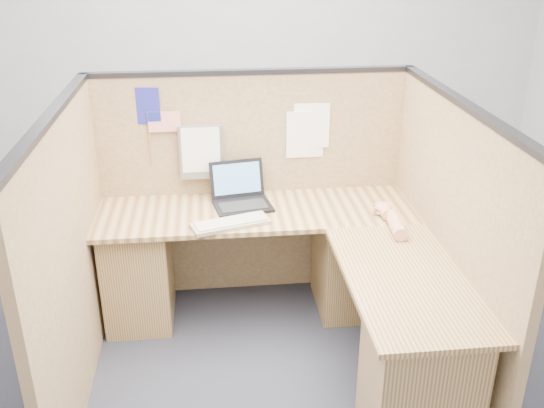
{
  "coord_description": "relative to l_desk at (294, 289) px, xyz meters",
  "views": [
    {
      "loc": [
        -0.27,
        -2.7,
        2.29
      ],
      "look_at": [
        0.08,
        0.5,
        0.85
      ],
      "focal_mm": 40.0,
      "sensor_mm": 36.0,
      "label": 1
    }
  ],
  "objects": [
    {
      "name": "floor",
      "position": [
        -0.18,
        -0.29,
        -0.39
      ],
      "size": [
        5.0,
        5.0,
        0.0
      ],
      "primitive_type": "plane",
      "color": "black",
      "rests_on": "ground"
    },
    {
      "name": "wall_back",
      "position": [
        -0.18,
        1.96,
        1.01
      ],
      "size": [
        5.0,
        0.0,
        5.0
      ],
      "primitive_type": "plane",
      "rotation": [
        1.57,
        0.0,
        0.0
      ],
      "color": "#A0A2A5",
      "rests_on": "floor"
    },
    {
      "name": "cubicle_partitions",
      "position": [
        -0.18,
        0.14,
        0.38
      ],
      "size": [
        2.06,
        1.83,
        1.53
      ],
      "color": "brown",
      "rests_on": "floor"
    },
    {
      "name": "l_desk",
      "position": [
        0.0,
        0.0,
        0.0
      ],
      "size": [
        1.95,
        1.75,
        0.73
      ],
      "color": "brown",
      "rests_on": "floor"
    },
    {
      "name": "laptop",
      "position": [
        -0.26,
        0.51,
        0.4
      ],
      "size": [
        0.38,
        0.38,
        0.25
      ],
      "rotation": [
        0.0,
        0.0,
        0.17
      ],
      "color": "black",
      "rests_on": "l_desk"
    },
    {
      "name": "keyboard",
      "position": [
        -0.35,
        0.19,
        0.35
      ],
      "size": [
        0.48,
        0.28,
        0.03
      ],
      "rotation": [
        0.0,
        0.0,
        0.29
      ],
      "color": "gray",
      "rests_on": "l_desk"
    },
    {
      "name": "mouse",
      "position": [
        0.57,
        0.24,
        0.36
      ],
      "size": [
        0.13,
        0.09,
        0.05
      ],
      "primitive_type": "ellipsoid",
      "rotation": [
        0.0,
        0.0,
        -0.21
      ],
      "color": "silver",
      "rests_on": "l_desk"
    },
    {
      "name": "hand_forearm",
      "position": [
        0.58,
        0.09,
        0.38
      ],
      "size": [
        0.12,
        0.42,
        0.09
      ],
      "color": "tan",
      "rests_on": "l_desk"
    },
    {
      "name": "blue_poster",
      "position": [
        -0.83,
        0.68,
        0.93
      ],
      "size": [
        0.17,
        0.03,
        0.23
      ],
      "primitive_type": "cube",
      "rotation": [
        0.0,
        0.0,
        -0.13
      ],
      "color": "navy",
      "rests_on": "cubicle_partitions"
    },
    {
      "name": "american_flag",
      "position": [
        -0.75,
        0.67,
        0.82
      ],
      "size": [
        0.2,
        0.01,
        0.35
      ],
      "color": "olive",
      "rests_on": "cubicle_partitions"
    },
    {
      "name": "file_holder",
      "position": [
        -0.51,
        0.66,
        0.64
      ],
      "size": [
        0.27,
        0.05,
        0.35
      ],
      "color": "slate",
      "rests_on": "cubicle_partitions"
    },
    {
      "name": "paper_left",
      "position": [
        0.2,
        0.68,
        0.78
      ],
      "size": [
        0.23,
        0.01,
        0.29
      ],
      "primitive_type": "cube",
      "rotation": [
        0.0,
        0.0,
        -0.04
      ],
      "color": "white",
      "rests_on": "cubicle_partitions"
    },
    {
      "name": "paper_right",
      "position": [
        0.16,
        0.68,
        0.72
      ],
      "size": [
        0.24,
        0.01,
        0.31
      ],
      "primitive_type": "cube",
      "rotation": [
        0.0,
        0.0,
        0.03
      ],
      "color": "white",
      "rests_on": "cubicle_partitions"
    }
  ]
}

